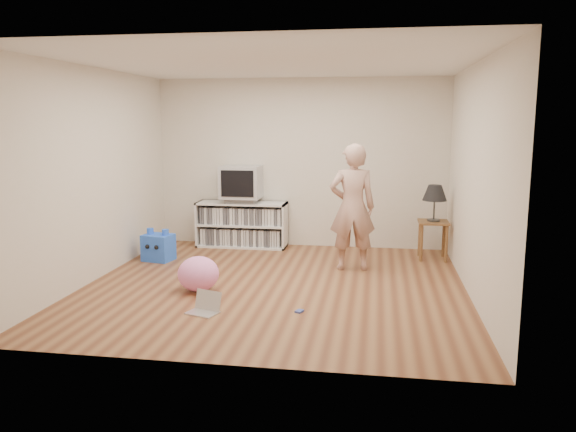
% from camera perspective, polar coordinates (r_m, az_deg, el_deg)
% --- Properties ---
extents(ground, '(4.50, 4.50, 0.00)m').
position_cam_1_polar(ground, '(6.80, -1.36, -7.07)').
color(ground, brown).
rests_on(ground, ground).
extents(walls, '(4.52, 4.52, 2.60)m').
position_cam_1_polar(walls, '(6.54, -1.40, 3.90)').
color(walls, silver).
rests_on(walls, ground).
extents(ceiling, '(4.50, 4.50, 0.01)m').
position_cam_1_polar(ceiling, '(6.54, -1.45, 15.31)').
color(ceiling, white).
rests_on(ceiling, walls).
extents(media_unit, '(1.40, 0.45, 0.70)m').
position_cam_1_polar(media_unit, '(8.84, -4.67, -0.83)').
color(media_unit, white).
rests_on(media_unit, ground).
extents(dvd_deck, '(0.45, 0.35, 0.07)m').
position_cam_1_polar(dvd_deck, '(8.76, -4.73, 1.63)').
color(dvd_deck, gray).
rests_on(dvd_deck, media_unit).
extents(crt_tv, '(0.60, 0.53, 0.50)m').
position_cam_1_polar(crt_tv, '(8.72, -4.76, 3.48)').
color(crt_tv, '#ACACB1').
rests_on(crt_tv, dvd_deck).
extents(side_table, '(0.42, 0.42, 0.55)m').
position_cam_1_polar(side_table, '(8.24, 14.53, -1.42)').
color(side_table, brown).
rests_on(side_table, ground).
extents(table_lamp, '(0.34, 0.34, 0.52)m').
position_cam_1_polar(table_lamp, '(8.16, 14.68, 2.20)').
color(table_lamp, '#333333').
rests_on(table_lamp, side_table).
extents(person, '(0.66, 0.49, 1.67)m').
position_cam_1_polar(person, '(7.39, 6.55, 0.87)').
color(person, tan).
rests_on(person, ground).
extents(laptop, '(0.37, 0.33, 0.21)m').
position_cam_1_polar(laptop, '(5.94, -8.40, -9.10)').
color(laptop, silver).
rests_on(laptop, ground).
extents(playing_cards, '(0.09, 0.11, 0.02)m').
position_cam_1_polar(playing_cards, '(5.89, 1.16, -9.64)').
color(playing_cards, '#3E50A7').
rests_on(playing_cards, ground).
extents(plush_blue, '(0.45, 0.39, 0.46)m').
position_cam_1_polar(plush_blue, '(8.14, -13.04, -3.09)').
color(plush_blue, blue).
rests_on(plush_blue, ground).
extents(plush_pink, '(0.58, 0.58, 0.41)m').
position_cam_1_polar(plush_pink, '(6.62, -9.09, -5.82)').
color(plush_pink, '#FF83D2').
rests_on(plush_pink, ground).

